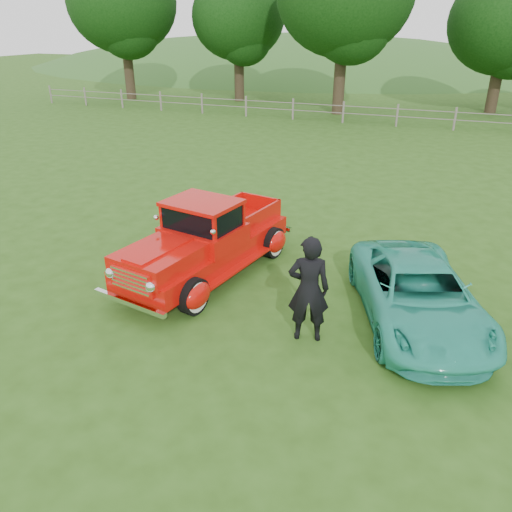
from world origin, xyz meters
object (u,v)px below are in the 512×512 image
(man, at_px, (309,289))
(tree_near_east, at_px, (507,22))
(red_pickup, at_px, (206,242))
(tree_far_west, at_px, (122,2))
(tree_mid_west, at_px, (238,17))
(teal_sedan, at_px, (418,294))

(man, bearing_deg, tree_near_east, -114.41)
(red_pickup, xyz_separation_m, man, (2.86, -1.66, 0.21))
(man, bearing_deg, tree_far_west, -67.02)
(red_pickup, bearing_deg, tree_near_east, 86.48)
(tree_mid_west, height_order, tree_near_east, tree_mid_west)
(teal_sedan, height_order, man, man)
(tree_mid_west, distance_m, red_pickup, 28.20)
(tree_near_east, distance_m, man, 29.09)
(red_pickup, xyz_separation_m, teal_sedan, (4.66, -0.38, -0.19))
(tree_far_west, relative_size, man, 4.91)
(tree_far_west, height_order, teal_sedan, tree_far_west)
(teal_sedan, xyz_separation_m, man, (-1.79, -1.28, 0.41))
(tree_mid_west, xyz_separation_m, man, (13.08, -27.51, -4.54))
(tree_far_west, xyz_separation_m, man, (21.08, -25.51, -5.48))
(tree_far_west, xyz_separation_m, red_pickup, (18.22, -23.85, -5.69))
(tree_mid_west, bearing_deg, teal_sedan, -60.45)
(tree_far_west, height_order, tree_mid_west, tree_far_west)
(tree_near_east, bearing_deg, tree_mid_west, -176.63)
(tree_far_west, height_order, red_pickup, tree_far_west)
(red_pickup, height_order, teal_sedan, red_pickup)
(tree_far_west, xyz_separation_m, tree_mid_west, (8.00, 2.00, -0.94))
(red_pickup, relative_size, man, 2.58)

